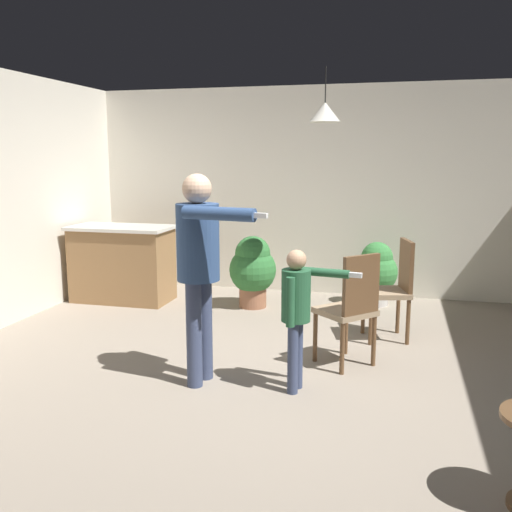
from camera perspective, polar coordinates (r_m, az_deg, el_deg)
name	(u,v)px	position (r m, az deg, el deg)	size (l,w,h in m)	color
ground	(278,384)	(4.61, 2.26, -12.88)	(7.68, 7.68, 0.00)	gray
wall_back	(330,191)	(7.42, 7.52, 6.54)	(6.40, 0.10, 2.70)	silver
kitchen_counter	(122,263)	(7.21, -13.45, -0.74)	(1.26, 0.66, 0.95)	olive
person_adult	(200,256)	(4.37, -5.76, 0.01)	(0.79, 0.57, 1.67)	#384260
person_child	(297,305)	(4.27, 4.23, -4.96)	(0.60, 0.32, 1.11)	#384260
dining_chair_by_counter	(351,305)	(4.87, 9.66, -4.98)	(0.59, 0.59, 1.00)	brown
dining_chair_near_wall	(394,286)	(5.69, 13.86, -2.94)	(0.52, 0.52, 1.00)	brown
potted_plant_corner	(377,270)	(6.97, 12.19, -1.45)	(0.51, 0.51, 0.78)	#B7B2AD
potted_plant_by_wall	(253,268)	(6.72, -0.34, -1.25)	(0.57, 0.57, 0.87)	brown
ceiling_light_pendant	(325,112)	(5.95, 7.05, 14.37)	(0.32, 0.32, 0.55)	silver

